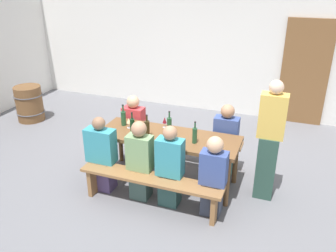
{
  "coord_description": "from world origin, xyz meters",
  "views": [
    {
      "loc": [
        1.57,
        -4.19,
        2.9
      ],
      "look_at": [
        0.0,
        0.0,
        0.9
      ],
      "focal_mm": 37.25,
      "sensor_mm": 36.0,
      "label": 1
    }
  ],
  "objects": [
    {
      "name": "bench_far",
      "position": [
        0.0,
        0.66,
        0.35
      ],
      "size": [
        1.94,
        0.3,
        0.45
      ],
      "color": "olive",
      "rests_on": "ground"
    },
    {
      "name": "seated_guest_near_3",
      "position": [
        0.8,
        -0.51,
        0.53
      ],
      "size": [
        0.33,
        0.24,
        1.1
      ],
      "rotation": [
        0.0,
        0.0,
        1.57
      ],
      "color": "#394053",
      "rests_on": "ground"
    },
    {
      "name": "wine_bottle_2",
      "position": [
        -0.27,
        -0.12,
        0.87
      ],
      "size": [
        0.07,
        0.07,
        0.33
      ],
      "color": "#332814",
      "rests_on": "tasting_table"
    },
    {
      "name": "wine_bottle_4",
      "position": [
        -0.76,
        0.11,
        0.87
      ],
      "size": [
        0.08,
        0.08,
        0.33
      ],
      "color": "#234C2D",
      "rests_on": "tasting_table"
    },
    {
      "name": "wine_bottle_0",
      "position": [
        -0.02,
        0.09,
        0.88
      ],
      "size": [
        0.07,
        0.07,
        0.34
      ],
      "color": "#234C2D",
      "rests_on": "tasting_table"
    },
    {
      "name": "standing_host",
      "position": [
        1.38,
        0.12,
        0.82
      ],
      "size": [
        0.34,
        0.24,
        1.68
      ],
      "rotation": [
        0.0,
        0.0,
        3.14
      ],
      "color": "#2A493D",
      "rests_on": "ground"
    },
    {
      "name": "back_wall",
      "position": [
        0.0,
        3.18,
        1.6
      ],
      "size": [
        14.0,
        0.2,
        3.2
      ],
      "primitive_type": "cube",
      "color": "silver",
      "rests_on": "ground"
    },
    {
      "name": "seated_guest_near_1",
      "position": [
        -0.21,
        -0.51,
        0.55
      ],
      "size": [
        0.34,
        0.24,
        1.14
      ],
      "rotation": [
        0.0,
        0.0,
        1.57
      ],
      "color": "#3C564F",
      "rests_on": "ground"
    },
    {
      "name": "seated_guest_far_1",
      "position": [
        0.73,
        0.51,
        0.54
      ],
      "size": [
        0.36,
        0.24,
        1.14
      ],
      "rotation": [
        0.0,
        0.0,
        -1.57
      ],
      "color": "#29544C",
      "rests_on": "ground"
    },
    {
      "name": "wooden_door",
      "position": [
        1.75,
        3.04,
        1.05
      ],
      "size": [
        0.9,
        0.06,
        2.1
      ],
      "primitive_type": "cube",
      "color": "brown",
      "rests_on": "ground"
    },
    {
      "name": "wine_bottle_3",
      "position": [
        0.42,
        -0.09,
        0.87
      ],
      "size": [
        0.07,
        0.07,
        0.32
      ],
      "color": "#234C2D",
      "rests_on": "tasting_table"
    },
    {
      "name": "ground_plane",
      "position": [
        0.0,
        0.0,
        0.0
      ],
      "size": [
        24.0,
        24.0,
        0.0
      ],
      "primitive_type": "plane",
      "color": "slate"
    },
    {
      "name": "wine_glass_0",
      "position": [
        -0.64,
        0.05,
        0.86
      ],
      "size": [
        0.07,
        0.07,
        0.16
      ],
      "color": "silver",
      "rests_on": "tasting_table"
    },
    {
      "name": "seated_guest_near_0",
      "position": [
        -0.8,
        -0.51,
        0.52
      ],
      "size": [
        0.42,
        0.24,
        1.12
      ],
      "rotation": [
        0.0,
        0.0,
        1.57
      ],
      "color": "#503F6C",
      "rests_on": "ground"
    },
    {
      "name": "wine_bottle_1",
      "position": [
        -0.5,
        -0.11,
        0.87
      ],
      "size": [
        0.07,
        0.07,
        0.33
      ],
      "color": "#143319",
      "rests_on": "tasting_table"
    },
    {
      "name": "seated_guest_far_0",
      "position": [
        -0.79,
        0.51,
        0.52
      ],
      "size": [
        0.35,
        0.24,
        1.09
      ],
      "rotation": [
        0.0,
        0.0,
        -1.57
      ],
      "color": "#433D6E",
      "rests_on": "ground"
    },
    {
      "name": "bench_near",
      "position": [
        0.0,
        -0.66,
        0.35
      ],
      "size": [
        1.94,
        0.3,
        0.45
      ],
      "color": "olive",
      "rests_on": "ground"
    },
    {
      "name": "tasting_table",
      "position": [
        0.0,
        0.0,
        0.67
      ],
      "size": [
        2.04,
        0.72,
        0.75
      ],
      "color": "brown",
      "rests_on": "ground"
    },
    {
      "name": "wine_glass_1",
      "position": [
        -0.15,
        0.25,
        0.86
      ],
      "size": [
        0.06,
        0.06,
        0.17
      ],
      "color": "silver",
      "rests_on": "tasting_table"
    },
    {
      "name": "seated_guest_near_2",
      "position": [
        0.22,
        -0.51,
        0.54
      ],
      "size": [
        0.35,
        0.24,
        1.15
      ],
      "rotation": [
        0.0,
        0.0,
        1.57
      ],
      "color": "#2C504C",
      "rests_on": "ground"
    },
    {
      "name": "wine_barrel",
      "position": [
        -3.54,
        1.19,
        0.37
      ],
      "size": [
        0.58,
        0.58,
        0.73
      ],
      "color": "brown",
      "rests_on": "ground"
    }
  ]
}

